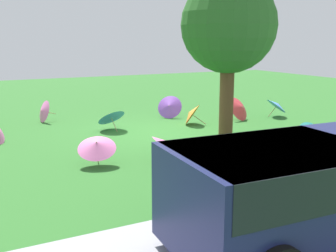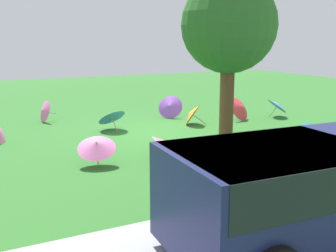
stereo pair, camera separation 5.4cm
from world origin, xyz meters
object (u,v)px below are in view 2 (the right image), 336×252
object	(u,v)px
parasol_pink_2	(168,144)
parasol_teal_0	(309,131)
park_bench	(281,149)
shade_tree	(229,27)
parasol_pink_0	(43,111)
parasol_purple_0	(170,106)
van_dark	(315,184)
parasol_orange_1	(191,114)
parasol_pink_1	(96,145)
parasol_blue_0	(111,116)
parasol_blue_1	(278,105)
parasol_orange_0	(336,137)
parasol_red_0	(241,108)

from	to	relation	value
parasol_pink_2	parasol_teal_0	distance (m)	4.68
park_bench	shade_tree	bearing A→B (deg)	-99.94
park_bench	parasol_pink_0	size ratio (longest dim) A/B	1.88
parasol_purple_0	parasol_pink_2	distance (m)	5.61
park_bench	parasol_purple_0	distance (m)	6.66
park_bench	parasol_pink_2	size ratio (longest dim) A/B	1.55
van_dark	parasol_orange_1	distance (m)	8.55
parasol_purple_0	parasol_pink_1	world-z (taller)	parasol_purple_0
parasol_blue_0	parasol_blue_1	distance (m)	6.48
shade_tree	parasol_blue_1	distance (m)	5.13
parasol_purple_0	parasol_pink_2	bearing A→B (deg)	62.59
parasol_blue_1	parasol_pink_2	world-z (taller)	parasol_blue_1
parasol_pink_1	parasol_orange_1	world-z (taller)	parasol_pink_1
parasol_orange_0	van_dark	bearing A→B (deg)	38.02
van_dark	parasol_orange_1	bearing A→B (deg)	-108.11
shade_tree	park_bench	bearing A→B (deg)	80.06
park_bench	parasol_teal_0	world-z (taller)	park_bench
shade_tree	parasol_pink_2	xyz separation A→B (m)	(2.56, 1.27, -2.84)
parasol_pink_0	parasol_purple_0	world-z (taller)	parasol_purple_0
park_bench	parasol_red_0	bearing A→B (deg)	-117.58
parasol_blue_1	parasol_orange_1	world-z (taller)	parasol_orange_1
parasol_red_0	parasol_orange_1	distance (m)	2.02
parasol_blue_0	parasol_pink_2	xyz separation A→B (m)	(-0.11, 3.93, -0.05)
park_bench	parasol_blue_1	world-z (taller)	park_bench
park_bench	parasol_pink_1	xyz separation A→B (m)	(3.71, -2.07, 0.04)
van_dark	parasol_pink_2	world-z (taller)	van_dark
parasol_pink_0	parasol_teal_0	bearing A→B (deg)	136.36
parasol_pink_1	parasol_pink_2	bearing A→B (deg)	166.21
parasol_blue_1	parasol_teal_0	distance (m)	3.64
parasol_red_0	parasol_orange_0	bearing A→B (deg)	87.74
parasol_pink_1	parasol_teal_0	bearing A→B (deg)	176.77
parasol_orange_1	parasol_orange_0	bearing A→B (deg)	111.85
van_dark	park_bench	xyz separation A→B (m)	(-2.03, -2.93, -0.45)
shade_tree	parasol_blue_0	xyz separation A→B (m)	(2.67, -2.66, -2.78)
parasol_pink_0	parasol_orange_0	size ratio (longest dim) A/B	0.92
park_bench	parasol_teal_0	distance (m)	3.14
parasol_blue_0	parasol_pink_0	bearing A→B (deg)	-53.42
parasol_pink_1	parasol_pink_2	xyz separation A→B (m)	(-1.66, 0.41, -0.08)
parasol_pink_0	parasol_orange_1	size ratio (longest dim) A/B	0.85
van_dark	parasol_blue_1	distance (m)	10.12
parasol_orange_0	parasol_teal_0	distance (m)	1.14
shade_tree	parasol_red_0	size ratio (longest dim) A/B	4.15
parasol_teal_0	parasol_purple_0	bearing A→B (deg)	-67.01
van_dark	parasol_orange_1	xyz separation A→B (m)	(-2.65, -8.12, -0.52)
van_dark	parasol_pink_0	world-z (taller)	van_dark
shade_tree	parasol_teal_0	world-z (taller)	shade_tree
parasol_blue_1	parasol_purple_0	bearing A→B (deg)	-24.25
parasol_blue_1	parasol_orange_1	bearing A→B (deg)	-3.73
shade_tree	parasol_blue_1	bearing A→B (deg)	-151.93
parasol_pink_2	parasol_orange_0	bearing A→B (deg)	166.60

